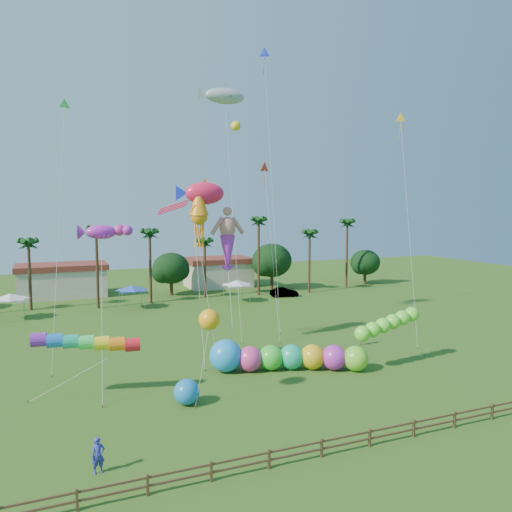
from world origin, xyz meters
name	(u,v)px	position (x,y,z in m)	size (l,w,h in m)	color
ground	(315,406)	(0.00, 0.00, 0.00)	(160.00, 160.00, 0.00)	#285116
tree_line	(190,266)	(3.57, 44.00, 4.28)	(69.46, 8.91, 11.00)	#3A2819
buildings_row	(138,279)	(-3.09, 50.00, 2.00)	(35.00, 7.00, 4.00)	beige
tent_row	(133,288)	(-6.00, 36.33, 2.75)	(31.00, 4.00, 0.60)	white
fence	(370,436)	(0.00, -6.00, 0.61)	(36.12, 0.12, 1.00)	brown
car_b	(284,292)	(15.83, 37.17, 0.67)	(1.41, 4.04, 1.33)	#4C4C54
spectator_a	(98,456)	(-13.87, -3.13, 0.90)	(0.65, 0.43, 1.79)	#3033A9
spectator_b	(363,337)	(11.41, 11.04, 0.83)	(0.81, 0.63, 1.67)	#A78D8B
caterpillar_inflatable	(283,357)	(1.20, 7.34, 1.08)	(12.27, 6.51, 2.58)	#DB398E
blue_ball	(187,392)	(-7.67, 3.54, 0.85)	(1.71, 1.71, 1.71)	blue
rainbow_tube	(106,347)	(-12.37, 6.68, 3.56)	(8.52, 2.60, 4.04)	red
green_worm	(362,334)	(6.92, 4.76, 3.05)	(10.70, 3.34, 3.79)	#68ED34
orange_ball_kite	(209,320)	(-6.02, 3.68, 5.53)	(2.12, 1.78, 6.26)	#FFA714
merman_kite	(228,244)	(-0.60, 15.29, 9.69)	(2.41, 4.85, 12.54)	tan
fish_kite	(205,193)	(-2.70, 15.36, 14.23)	(5.60, 7.30, 15.34)	#FC1C4A
shark_kite	(225,96)	(1.47, 21.76, 24.29)	(5.81, 7.40, 25.30)	#9CA4AA
squid_kite	(199,216)	(-3.39, 14.93, 12.19)	(2.11, 5.10, 14.63)	orange
lobster_kite	(101,232)	(-12.15, 10.04, 11.20)	(4.27, 6.50, 11.95)	#B326C0
delta_kite_red	(265,170)	(4.57, 18.62, 16.67)	(1.27, 4.19, 17.54)	red
delta_kite_yellow	(401,124)	(16.58, 12.83, 21.16)	(1.87, 5.29, 22.24)	yellow
delta_kite_green	(64,112)	(-14.10, 17.37, 20.82)	(2.40, 5.05, 21.98)	#36E54E
delta_kite_blue	(265,59)	(6.01, 22.00, 28.58)	(1.26, 4.72, 29.80)	#1732D5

